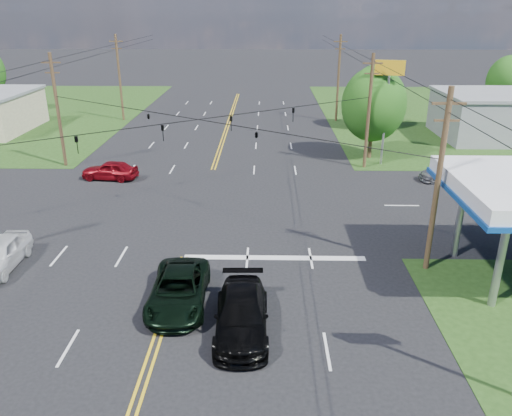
{
  "coord_description": "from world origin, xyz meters",
  "views": [
    {
      "loc": [
        4.47,
        -20.5,
        12.85
      ],
      "look_at": [
        3.94,
        6.0,
        2.17
      ],
      "focal_mm": 35.0,
      "sensor_mm": 36.0,
      "label": 1
    }
  ],
  "objects_px": {
    "retail_ne": "(509,117)",
    "pole_ne": "(369,110)",
    "pole_right_far": "(338,77)",
    "tree_far_r": "(509,81)",
    "tree_right_b": "(374,91)",
    "suv_black": "(242,315)",
    "pickup_dkgreen": "(179,290)",
    "pole_left_far": "(119,77)",
    "pole_nw": "(58,109)",
    "pickup_white": "(0,254)",
    "pole_se": "(438,180)",
    "tree_right_a": "(374,105)"
  },
  "relations": [
    {
      "from": "pole_ne",
      "to": "tree_right_a",
      "type": "bearing_deg",
      "value": 71.57
    },
    {
      "from": "tree_far_r",
      "to": "suv_black",
      "type": "bearing_deg",
      "value": -124.32
    },
    {
      "from": "tree_right_a",
      "to": "suv_black",
      "type": "height_order",
      "value": "tree_right_a"
    },
    {
      "from": "tree_far_r",
      "to": "pickup_dkgreen",
      "type": "xyz_separation_m",
      "value": [
        -33.5,
        -42.68,
        -3.78
      ]
    },
    {
      "from": "pole_se",
      "to": "pole_left_far",
      "type": "height_order",
      "value": "pole_left_far"
    },
    {
      "from": "tree_right_a",
      "to": "pole_nw",
      "type": "bearing_deg",
      "value": -173.66
    },
    {
      "from": "tree_right_a",
      "to": "tree_far_r",
      "type": "relative_size",
      "value": 1.07
    },
    {
      "from": "retail_ne",
      "to": "pole_ne",
      "type": "xyz_separation_m",
      "value": [
        -17.0,
        -11.0,
        2.72
      ]
    },
    {
      "from": "pole_nw",
      "to": "pickup_dkgreen",
      "type": "height_order",
      "value": "pole_nw"
    },
    {
      "from": "pole_ne",
      "to": "pickup_white",
      "type": "xyz_separation_m",
      "value": [
        -22.5,
        -18.36,
        -4.11
      ]
    },
    {
      "from": "pickup_dkgreen",
      "to": "suv_black",
      "type": "distance_m",
      "value": 3.61
    },
    {
      "from": "pole_left_far",
      "to": "pole_se",
      "type": "bearing_deg",
      "value": -54.9
    },
    {
      "from": "pole_left_far",
      "to": "suv_black",
      "type": "height_order",
      "value": "pole_left_far"
    },
    {
      "from": "pole_se",
      "to": "retail_ne",
      "type": "bearing_deg",
      "value": 59.62
    },
    {
      "from": "pole_nw",
      "to": "pole_right_far",
      "type": "height_order",
      "value": "pole_right_far"
    },
    {
      "from": "pole_nw",
      "to": "pole_right_far",
      "type": "bearing_deg",
      "value": 36.16
    },
    {
      "from": "pole_nw",
      "to": "pole_ne",
      "type": "distance_m",
      "value": 26.0
    },
    {
      "from": "tree_right_b",
      "to": "tree_far_r",
      "type": "xyz_separation_m",
      "value": [
        17.5,
        6.0,
        0.33
      ]
    },
    {
      "from": "retail_ne",
      "to": "pole_left_far",
      "type": "distance_m",
      "value": 43.84
    },
    {
      "from": "retail_ne",
      "to": "tree_far_r",
      "type": "bearing_deg",
      "value": 68.2
    },
    {
      "from": "pole_left_far",
      "to": "tree_far_r",
      "type": "height_order",
      "value": "pole_left_far"
    },
    {
      "from": "pole_ne",
      "to": "pickup_white",
      "type": "distance_m",
      "value": 29.33
    },
    {
      "from": "pole_left_far",
      "to": "tree_right_b",
      "type": "xyz_separation_m",
      "value": [
        29.5,
        -4.0,
        -0.95
      ]
    },
    {
      "from": "retail_ne",
      "to": "pole_left_far",
      "type": "bearing_deg",
      "value": 169.46
    },
    {
      "from": "pickup_dkgreen",
      "to": "pickup_white",
      "type": "xyz_separation_m",
      "value": [
        -10.0,
        3.32,
        0.04
      ]
    },
    {
      "from": "tree_far_r",
      "to": "pickup_white",
      "type": "relative_size",
      "value": 1.62
    },
    {
      "from": "pole_nw",
      "to": "tree_right_b",
      "type": "relative_size",
      "value": 1.34
    },
    {
      "from": "tree_right_b",
      "to": "suv_black",
      "type": "xyz_separation_m",
      "value": [
        -12.99,
        -38.68,
        -3.42
      ]
    },
    {
      "from": "tree_right_a",
      "to": "tree_right_b",
      "type": "distance_m",
      "value": 12.27
    },
    {
      "from": "pole_nw",
      "to": "pickup_dkgreen",
      "type": "bearing_deg",
      "value": -58.09
    },
    {
      "from": "pole_nw",
      "to": "tree_far_r",
      "type": "bearing_deg",
      "value": 24.08
    },
    {
      "from": "tree_right_a",
      "to": "pickup_white",
      "type": "height_order",
      "value": "tree_right_a"
    },
    {
      "from": "pole_right_far",
      "to": "suv_black",
      "type": "distance_m",
      "value": 43.94
    },
    {
      "from": "pole_nw",
      "to": "pole_left_far",
      "type": "relative_size",
      "value": 0.95
    },
    {
      "from": "pole_left_far",
      "to": "pole_right_far",
      "type": "distance_m",
      "value": 26.0
    },
    {
      "from": "pickup_dkgreen",
      "to": "suv_black",
      "type": "height_order",
      "value": "suv_black"
    },
    {
      "from": "pole_left_far",
      "to": "tree_right_b",
      "type": "distance_m",
      "value": 29.79
    },
    {
      "from": "retail_ne",
      "to": "suv_black",
      "type": "relative_size",
      "value": 2.54
    },
    {
      "from": "pole_ne",
      "to": "suv_black",
      "type": "bearing_deg",
      "value": -111.85
    },
    {
      "from": "pole_left_far",
      "to": "pickup_dkgreen",
      "type": "xyz_separation_m",
      "value": [
        13.5,
        -40.68,
        -4.4
      ]
    },
    {
      "from": "pole_ne",
      "to": "pole_right_far",
      "type": "distance_m",
      "value": 19.0
    },
    {
      "from": "pole_nw",
      "to": "pickup_white",
      "type": "height_order",
      "value": "pole_nw"
    },
    {
      "from": "pole_right_far",
      "to": "tree_far_r",
      "type": "bearing_deg",
      "value": 5.44
    },
    {
      "from": "tree_right_a",
      "to": "tree_far_r",
      "type": "bearing_deg",
      "value": 41.99
    },
    {
      "from": "retail_ne",
      "to": "tree_far_r",
      "type": "xyz_separation_m",
      "value": [
        4.0,
        10.0,
        2.34
      ]
    },
    {
      "from": "retail_ne",
      "to": "pole_se",
      "type": "relative_size",
      "value": 1.47
    },
    {
      "from": "pole_nw",
      "to": "pole_ne",
      "type": "xyz_separation_m",
      "value": [
        26.0,
        0.0,
        0.0
      ]
    },
    {
      "from": "pole_ne",
      "to": "pole_left_far",
      "type": "distance_m",
      "value": 32.2
    },
    {
      "from": "pole_ne",
      "to": "tree_far_r",
      "type": "distance_m",
      "value": 29.7
    },
    {
      "from": "suv_black",
      "to": "pickup_dkgreen",
      "type": "bearing_deg",
      "value": 145.19
    }
  ]
}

